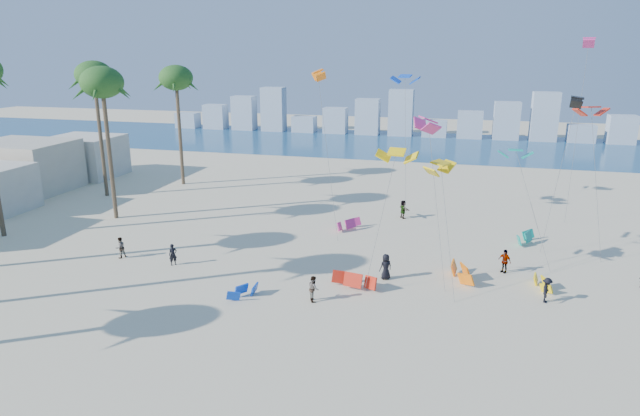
# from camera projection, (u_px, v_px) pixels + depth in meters

# --- Properties ---
(ground) EXTENTS (220.00, 220.00, 0.00)m
(ground) POSITION_uv_depth(u_px,v_px,m) (175.00, 385.00, 25.97)
(ground) COLOR beige
(ground) RESTS_ON ground
(ocean) EXTENTS (220.00, 220.00, 0.00)m
(ocean) POSITION_uv_depth(u_px,v_px,m) (385.00, 144.00, 92.94)
(ocean) COLOR navy
(ocean) RESTS_ON ground
(kitesurfer_near) EXTENTS (0.70, 0.68, 1.62)m
(kitesurfer_near) POSITION_uv_depth(u_px,v_px,m) (173.00, 255.00, 40.27)
(kitesurfer_near) COLOR black
(kitesurfer_near) RESTS_ON ground
(kitesurfer_mid) EXTENTS (0.92, 1.00, 1.66)m
(kitesurfer_mid) POSITION_uv_depth(u_px,v_px,m) (314.00, 288.00, 34.52)
(kitesurfer_mid) COLOR gray
(kitesurfer_mid) RESTS_ON ground
(kitesurfers_far) EXTENTS (37.99, 17.22, 1.90)m
(kitesurfers_far) POSITION_uv_depth(u_px,v_px,m) (417.00, 249.00, 41.22)
(kitesurfers_far) COLOR black
(kitesurfers_far) RESTS_ON ground
(grounded_kites) EXTENTS (21.10, 18.07, 1.02)m
(grounded_kites) POSITION_uv_depth(u_px,v_px,m) (416.00, 261.00, 39.98)
(grounded_kites) COLOR blue
(grounded_kites) RESTS_ON ground
(flying_kites) EXTENTS (29.43, 30.54, 16.87)m
(flying_kites) POSITION_uv_depth(u_px,v_px,m) (487.00, 107.00, 40.88)
(flying_kites) COLOR yellow
(flying_kites) RESTS_ON ground
(palm_row) EXTENTS (10.02, 44.80, 15.64)m
(palm_row) POSITION_uv_depth(u_px,v_px,m) (19.00, 93.00, 42.81)
(palm_row) COLOR brown
(palm_row) RESTS_ON ground
(distant_skyline) EXTENTS (85.00, 3.00, 8.40)m
(distant_skyline) POSITION_uv_depth(u_px,v_px,m) (387.00, 118.00, 101.67)
(distant_skyline) COLOR #9EADBF
(distant_skyline) RESTS_ON ground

